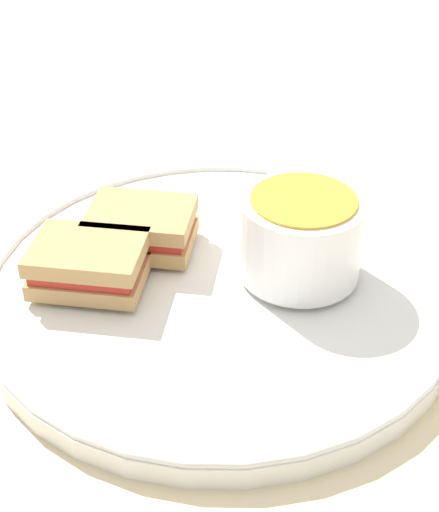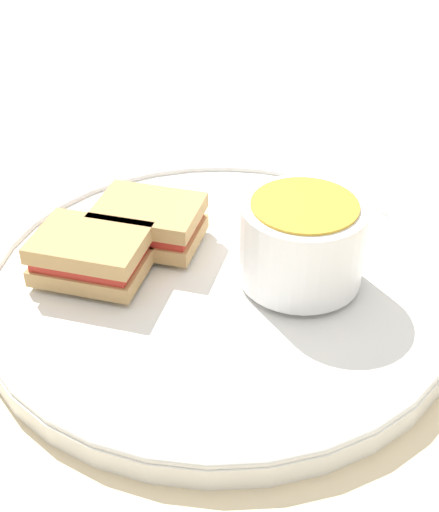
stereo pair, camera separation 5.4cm
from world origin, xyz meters
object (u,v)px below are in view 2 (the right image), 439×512
Objects in this scene: soup_bowl at (302,243)px; sandwich_half_far at (90,257)px; sandwich_half_near at (149,222)px; spoon at (282,207)px.

soup_bowl is 0.98× the size of sandwich_half_far.
sandwich_half_near is at bearing -37.50° from sandwich_half_far.
sandwich_half_near is 0.06m from sandwich_half_far.
spoon is 1.10× the size of sandwich_half_near.
spoon is 0.18m from sandwich_half_far.
sandwich_half_far reaches higher than spoon.
sandwich_half_far is (-0.05, 0.04, 0.00)m from sandwich_half_near.
soup_bowl reaches higher than sandwich_half_far.
soup_bowl reaches higher than spoon.
sandwich_half_near is (0.05, 0.12, -0.02)m from soup_bowl.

